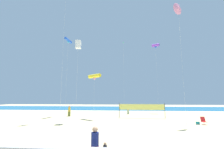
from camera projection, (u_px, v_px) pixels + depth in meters
The scene contains 14 objects.
ground_plane at pixel (124, 129), 15.79m from camera, with size 120.00×120.00×0.00m, color #D1BC89.
ocean_band at pixel (125, 108), 48.82m from camera, with size 120.00×20.00×0.01m, color #1E6B99.
mother_figure at pixel (95, 143), 7.77m from camera, with size 0.39×0.39×1.70m.
beachgoer_mustard_shirt at pixel (69, 111), 27.07m from camera, with size 0.42×0.42×1.84m.
beachgoer_coral_shirt at pixel (128, 109), 30.80m from camera, with size 0.40×0.40×1.75m.
folding_beach_chair at pixel (203, 120), 18.63m from camera, with size 0.52×0.65×0.89m.
volleyball_net at pixel (141, 108), 24.67m from camera, with size 7.21×0.57×2.40m.
beach_handbag at pixel (198, 123), 18.56m from camera, with size 0.40×0.20×0.32m, color #19727A.
kite_white_box at pixel (78, 45), 22.49m from camera, with size 0.84×0.84×11.47m.
kite_blue_tube at pixel (68, 40), 30.11m from camera, with size 0.72×2.46×14.57m.
kite_violet_tube at pixel (156, 45), 36.84m from camera, with size 1.85×1.30×16.00m.
kite_yellow_tube at pixel (94, 76), 24.89m from camera, with size 2.41×2.07×6.96m.
kite_pink_delta at pixel (178, 8), 20.92m from camera, with size 1.53×1.16×16.02m.
kite_green_diamond at pixel (123, 48), 37.71m from camera, with size 0.51×0.50×16.79m.
Camera 1 is at (0.30, -16.50, 3.13)m, focal length 24.74 mm.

